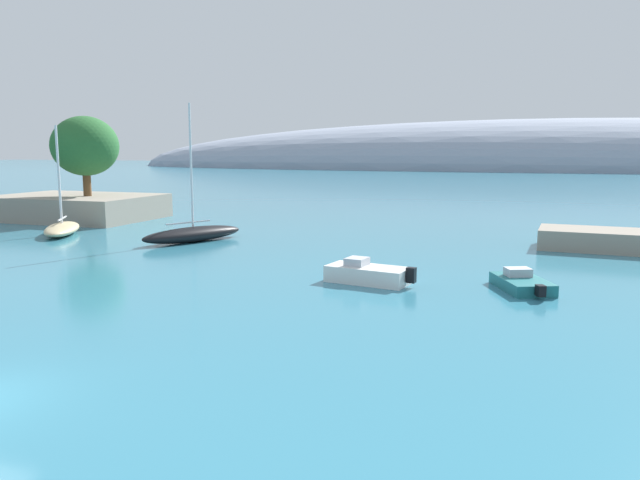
% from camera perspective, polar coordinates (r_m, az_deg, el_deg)
% --- Properties ---
extents(shore_outcrop, '(14.99, 10.40, 2.29)m').
position_cam_1_polar(shore_outcrop, '(63.80, -21.88, 2.88)').
color(shore_outcrop, gray).
rests_on(shore_outcrop, ground).
extents(tree_clump_shore, '(6.21, 6.21, 7.52)m').
position_cam_1_polar(tree_clump_shore, '(62.12, -21.16, 8.20)').
color(tree_clump_shore, brown).
rests_on(tree_clump_shore, shore_outcrop).
extents(distant_ridge, '(316.20, 69.75, 33.63)m').
position_cam_1_polar(distant_ridge, '(220.49, 21.07, 6.20)').
color(distant_ridge, '#8E99AD').
rests_on(distant_ridge, ground).
extents(sailboat_black_near_shore, '(5.35, 8.25, 9.97)m').
position_cam_1_polar(sailboat_black_near_shore, '(45.46, -11.80, 0.60)').
color(sailboat_black_near_shore, black).
rests_on(sailboat_black_near_shore, water).
extents(sailboat_sand_mid_mooring, '(5.72, 7.34, 8.56)m').
position_cam_1_polar(sailboat_sand_mid_mooring, '(52.40, -23.02, 1.04)').
color(sailboat_sand_mid_mooring, '#C6B284').
rests_on(sailboat_sand_mid_mooring, water).
extents(motorboat_white_foreground, '(4.73, 2.56, 1.23)m').
position_cam_1_polar(motorboat_white_foreground, '(31.00, 4.51, -3.17)').
color(motorboat_white_foreground, white).
rests_on(motorboat_white_foreground, water).
extents(motorboat_teal_alongside_breakwater, '(3.22, 4.14, 0.97)m').
position_cam_1_polar(motorboat_teal_alongside_breakwater, '(30.97, 18.39, -3.84)').
color(motorboat_teal_alongside_breakwater, '#1E6B70').
rests_on(motorboat_teal_alongside_breakwater, water).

